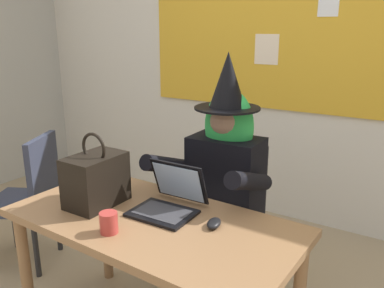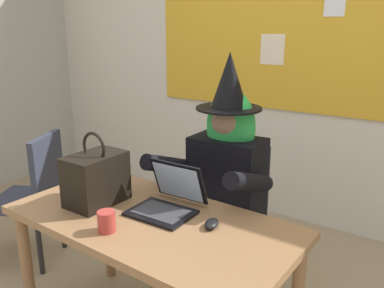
{
  "view_description": "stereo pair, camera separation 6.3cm",
  "coord_description": "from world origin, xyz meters",
  "px_view_note": "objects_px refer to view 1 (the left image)",
  "views": [
    {
      "loc": [
        1.17,
        -1.21,
        1.59
      ],
      "look_at": [
        0.11,
        0.45,
        1.02
      ],
      "focal_mm": 37.26,
      "sensor_mm": 36.0,
      "label": 1
    },
    {
      "loc": [
        1.22,
        -1.17,
        1.59
      ],
      "look_at": [
        0.11,
        0.45,
        1.02
      ],
      "focal_mm": 37.26,
      "sensor_mm": 36.0,
      "label": 2
    }
  ],
  "objects_px": {
    "desk_main": "(152,236)",
    "handbag": "(96,179)",
    "chair_spare_by_window": "(30,193)",
    "laptop": "(169,201)",
    "chair_at_desk": "(229,207)",
    "coffee_mug": "(109,223)",
    "computer_mouse": "(214,223)",
    "person_costumed": "(221,169)"
  },
  "relations": [
    {
      "from": "laptop",
      "to": "chair_spare_by_window",
      "type": "relative_size",
      "value": 0.35
    },
    {
      "from": "coffee_mug",
      "to": "chair_spare_by_window",
      "type": "relative_size",
      "value": 0.1
    },
    {
      "from": "person_costumed",
      "to": "handbag",
      "type": "height_order",
      "value": "person_costumed"
    },
    {
      "from": "handbag",
      "to": "coffee_mug",
      "type": "relative_size",
      "value": 3.98
    },
    {
      "from": "computer_mouse",
      "to": "handbag",
      "type": "relative_size",
      "value": 0.28
    },
    {
      "from": "desk_main",
      "to": "chair_at_desk",
      "type": "height_order",
      "value": "chair_at_desk"
    },
    {
      "from": "person_costumed",
      "to": "handbag",
      "type": "distance_m",
      "value": 0.72
    },
    {
      "from": "desk_main",
      "to": "coffee_mug",
      "type": "distance_m",
      "value": 0.26
    },
    {
      "from": "laptop",
      "to": "handbag",
      "type": "distance_m",
      "value": 0.39
    },
    {
      "from": "desk_main",
      "to": "chair_at_desk",
      "type": "bearing_deg",
      "value": 85.96
    },
    {
      "from": "chair_at_desk",
      "to": "handbag",
      "type": "xyz_separation_m",
      "value": [
        -0.39,
        -0.73,
        0.35
      ]
    },
    {
      "from": "computer_mouse",
      "to": "laptop",
      "type": "bearing_deg",
      "value": 160.04
    },
    {
      "from": "coffee_mug",
      "to": "handbag",
      "type": "bearing_deg",
      "value": 144.42
    },
    {
      "from": "laptop",
      "to": "coffee_mug",
      "type": "bearing_deg",
      "value": -106.94
    },
    {
      "from": "chair_at_desk",
      "to": "chair_spare_by_window",
      "type": "xyz_separation_m",
      "value": [
        -1.23,
        -0.54,
        0.0
      ]
    },
    {
      "from": "desk_main",
      "to": "laptop",
      "type": "height_order",
      "value": "laptop"
    },
    {
      "from": "desk_main",
      "to": "laptop",
      "type": "distance_m",
      "value": 0.19
    },
    {
      "from": "handbag",
      "to": "coffee_mug",
      "type": "bearing_deg",
      "value": -35.58
    },
    {
      "from": "desk_main",
      "to": "handbag",
      "type": "bearing_deg",
      "value": -176.47
    },
    {
      "from": "desk_main",
      "to": "handbag",
      "type": "xyz_separation_m",
      "value": [
        -0.34,
        -0.02,
        0.23
      ]
    },
    {
      "from": "chair_at_desk",
      "to": "handbag",
      "type": "relative_size",
      "value": 2.42
    },
    {
      "from": "chair_at_desk",
      "to": "desk_main",
      "type": "bearing_deg",
      "value": -3.63
    },
    {
      "from": "laptop",
      "to": "desk_main",
      "type": "bearing_deg",
      "value": -99.39
    },
    {
      "from": "laptop",
      "to": "computer_mouse",
      "type": "distance_m",
      "value": 0.28
    },
    {
      "from": "desk_main",
      "to": "laptop",
      "type": "bearing_deg",
      "value": 82.16
    },
    {
      "from": "desk_main",
      "to": "handbag",
      "type": "height_order",
      "value": "handbag"
    },
    {
      "from": "coffee_mug",
      "to": "person_costumed",
      "type": "bearing_deg",
      "value": 81.09
    },
    {
      "from": "laptop",
      "to": "handbag",
      "type": "height_order",
      "value": "handbag"
    },
    {
      "from": "handbag",
      "to": "person_costumed",
      "type": "bearing_deg",
      "value": 57.43
    },
    {
      "from": "person_costumed",
      "to": "coffee_mug",
      "type": "relative_size",
      "value": 15.51
    },
    {
      "from": "coffee_mug",
      "to": "laptop",
      "type": "bearing_deg",
      "value": 74.61
    },
    {
      "from": "desk_main",
      "to": "laptop",
      "type": "xyz_separation_m",
      "value": [
        0.02,
        0.12,
        0.14
      ]
    },
    {
      "from": "coffee_mug",
      "to": "desk_main",
      "type": "bearing_deg",
      "value": 70.64
    },
    {
      "from": "computer_mouse",
      "to": "handbag",
      "type": "xyz_separation_m",
      "value": [
        -0.63,
        -0.11,
        0.12
      ]
    },
    {
      "from": "desk_main",
      "to": "chair_spare_by_window",
      "type": "bearing_deg",
      "value": 171.79
    },
    {
      "from": "chair_at_desk",
      "to": "laptop",
      "type": "height_order",
      "value": "laptop"
    },
    {
      "from": "handbag",
      "to": "chair_at_desk",
      "type": "bearing_deg",
      "value": 62.06
    },
    {
      "from": "handbag",
      "to": "computer_mouse",
      "type": "bearing_deg",
      "value": 9.65
    },
    {
      "from": "chair_at_desk",
      "to": "person_costumed",
      "type": "relative_size",
      "value": 0.62
    },
    {
      "from": "desk_main",
      "to": "chair_at_desk",
      "type": "xyz_separation_m",
      "value": [
        0.05,
        0.71,
        -0.12
      ]
    },
    {
      "from": "coffee_mug",
      "to": "computer_mouse",
      "type": "bearing_deg",
      "value": 39.15
    },
    {
      "from": "desk_main",
      "to": "chair_spare_by_window",
      "type": "relative_size",
      "value": 1.55
    }
  ]
}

